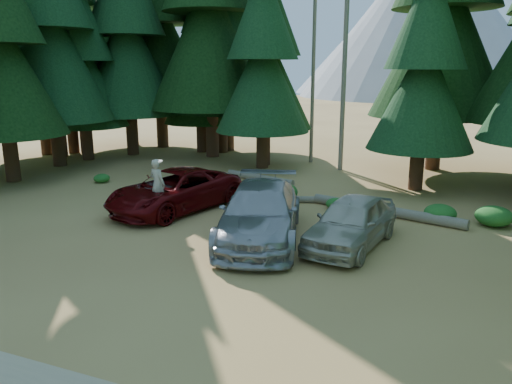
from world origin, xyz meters
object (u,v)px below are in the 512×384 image
log_mid (260,178)px  log_right (385,211)px  silver_minivan_center (260,213)px  frisbee_player (157,184)px  silver_minivan_right (351,222)px  red_pickup (175,190)px  log_left (279,199)px

log_mid → log_right: 7.16m
silver_minivan_center → frisbee_player: (-4.07, 0.60, 0.44)m
log_right → silver_minivan_right: bearing=-83.5°
frisbee_player → log_right: (7.34, 3.41, -1.10)m
red_pickup → silver_minivan_right: bearing=3.9°
red_pickup → frisbee_player: 1.32m
silver_minivan_right → frisbee_player: 6.83m
red_pickup → frisbee_player: size_ratio=3.11×
red_pickup → log_mid: red_pickup is taller
log_mid → silver_minivan_right: bearing=-34.0°
frisbee_player → silver_minivan_right: bearing=-168.4°
silver_minivan_center → log_left: silver_minivan_center is taller
silver_minivan_center → silver_minivan_right: (2.74, 0.44, -0.10)m
red_pickup → log_mid: bearing=93.7°
log_left → silver_minivan_center: bearing=-97.4°
red_pickup → frisbee_player: frisbee_player is taller
log_mid → log_right: bearing=-12.2°
log_right → red_pickup: bearing=-148.5°
log_right → frisbee_player: bearing=-140.1°
silver_minivan_right → log_mid: 9.11m
frisbee_player → log_right: bearing=-142.1°
silver_minivan_center → log_right: silver_minivan_center is taller
frisbee_player → log_left: 5.00m
silver_minivan_center → frisbee_player: 4.13m
red_pickup → log_left: (3.25, 2.45, -0.62)m
log_left → red_pickup: bearing=-161.9°
silver_minivan_right → log_left: (-3.61, 3.83, -0.61)m
silver_minivan_center → silver_minivan_right: silver_minivan_center is taller
log_left → frisbee_player: bearing=-150.0°
log_left → log_mid: (-2.10, 3.24, 0.02)m
silver_minivan_center → log_mid: size_ratio=1.54×
log_mid → log_right: log_right is taller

